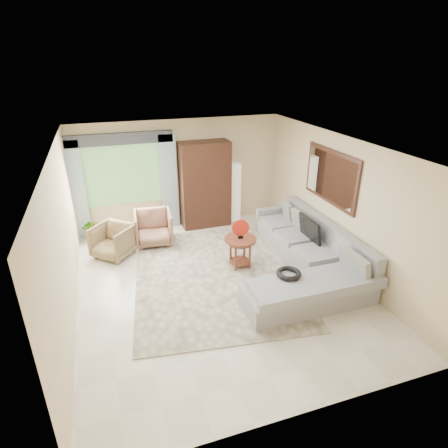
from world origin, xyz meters
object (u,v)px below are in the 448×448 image
object	(u,v)px
tv_screen	(310,229)
armchair_right	(153,228)
armoire	(205,185)
armchair_left	(113,241)
sectional_sofa	(307,260)
coffee_table	(240,252)
floor_lamp	(235,192)
potted_plant	(92,229)

from	to	relation	value
tv_screen	armchair_right	size ratio (longest dim) A/B	0.89
tv_screen	armoire	bearing A→B (deg)	121.31
tv_screen	armchair_left	bearing A→B (deg)	158.71
sectional_sofa	tv_screen	xyz separation A→B (m)	(0.27, 0.43, 0.44)
coffee_table	floor_lamp	world-z (taller)	floor_lamp
armchair_left	potted_plant	distance (m)	1.05
tv_screen	armoire	size ratio (longest dim) A/B	0.35
armoire	armchair_left	bearing A→B (deg)	-156.97
coffee_table	armchair_left	bearing A→B (deg)	151.80
tv_screen	coffee_table	bearing A→B (deg)	171.79
tv_screen	potted_plant	size ratio (longest dim) A/B	1.43
armchair_left	potted_plant	world-z (taller)	armchair_left
floor_lamp	coffee_table	bearing A→B (deg)	-107.31
armchair_left	armchair_right	world-z (taller)	armchair_right
tv_screen	coffee_table	xyz separation A→B (m)	(-1.42, 0.21, -0.38)
potted_plant	armchair_right	bearing A→B (deg)	-25.13
sectional_sofa	armoire	size ratio (longest dim) A/B	1.65
armoire	armchair_right	bearing A→B (deg)	-155.10
sectional_sofa	armoire	distance (m)	3.24
sectional_sofa	floor_lamp	xyz separation A→B (m)	(-0.43, 2.96, 0.47)
armchair_right	floor_lamp	distance (m)	2.35
armchair_left	tv_screen	bearing A→B (deg)	20.75
sectional_sofa	floor_lamp	world-z (taller)	floor_lamp
tv_screen	potted_plant	bearing A→B (deg)	150.10
tv_screen	potted_plant	world-z (taller)	tv_screen
sectional_sofa	potted_plant	xyz separation A→B (m)	(-3.97, 2.87, -0.02)
tv_screen	armoire	xyz separation A→B (m)	(-1.50, 2.47, 0.33)
coffee_table	armoire	bearing A→B (deg)	91.94
coffee_table	armoire	size ratio (longest dim) A/B	0.31
coffee_table	floor_lamp	distance (m)	2.47
tv_screen	armoire	distance (m)	2.91
armoire	sectional_sofa	bearing A→B (deg)	-66.94
tv_screen	armchair_left	world-z (taller)	tv_screen
sectional_sofa	floor_lamp	size ratio (longest dim) A/B	2.31
armchair_left	floor_lamp	bearing A→B (deg)	60.56
tv_screen	floor_lamp	size ratio (longest dim) A/B	0.49
floor_lamp	armchair_left	bearing A→B (deg)	-161.48
potted_plant	coffee_table	bearing A→B (deg)	-38.41
tv_screen	potted_plant	xyz separation A→B (m)	(-4.24, 2.44, -0.46)
sectional_sofa	armchair_right	world-z (taller)	sectional_sofa
armchair_right	armoire	size ratio (longest dim) A/B	0.40
armchair_right	sectional_sofa	bearing A→B (deg)	-35.71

